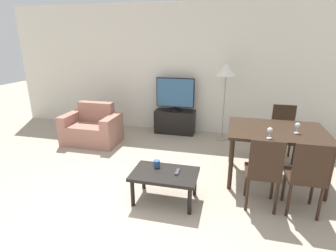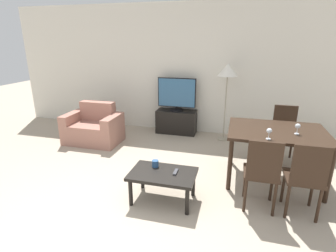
% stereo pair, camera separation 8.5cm
% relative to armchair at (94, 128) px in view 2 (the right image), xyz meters
% --- Properties ---
extents(ground_plane, '(18.00, 18.00, 0.00)m').
position_rel_armchair_xyz_m(ground_plane, '(1.39, -2.28, -0.29)').
color(ground_plane, tan).
extents(wall_back, '(7.64, 0.06, 2.70)m').
position_rel_armchair_xyz_m(wall_back, '(1.39, 1.20, 1.06)').
color(wall_back, silver).
rests_on(wall_back, ground_plane).
extents(armchair, '(1.07, 0.69, 0.78)m').
position_rel_armchair_xyz_m(armchair, '(0.00, 0.00, 0.00)').
color(armchair, '#9E6B5B').
rests_on(armchair, ground_plane).
extents(tv_stand, '(0.86, 0.36, 0.51)m').
position_rel_armchair_xyz_m(tv_stand, '(1.47, 0.95, -0.03)').
color(tv_stand, black).
rests_on(tv_stand, ground_plane).
extents(tv, '(0.82, 0.29, 0.70)m').
position_rel_armchair_xyz_m(tv, '(1.47, 0.95, 0.58)').
color(tv, black).
rests_on(tv, tv_stand).
extents(coffee_table, '(0.82, 0.53, 0.39)m').
position_rel_armchair_xyz_m(coffee_table, '(1.90, -1.60, 0.05)').
color(coffee_table, black).
rests_on(coffee_table, ground_plane).
extents(dining_table, '(1.31, 0.99, 0.77)m').
position_rel_armchair_xyz_m(dining_table, '(3.29, -0.69, 0.40)').
color(dining_table, black).
rests_on(dining_table, ground_plane).
extents(dining_chair_near, '(0.40, 0.40, 0.92)m').
position_rel_armchair_xyz_m(dining_chair_near, '(3.06, -1.49, 0.23)').
color(dining_chair_near, black).
rests_on(dining_chair_near, ground_plane).
extents(dining_chair_far, '(0.40, 0.40, 0.92)m').
position_rel_armchair_xyz_m(dining_chair_far, '(3.52, 0.11, 0.23)').
color(dining_chair_far, black).
rests_on(dining_chair_far, ground_plane).
extents(dining_chair_near_right, '(0.40, 0.40, 0.92)m').
position_rel_armchair_xyz_m(dining_chair_near_right, '(3.52, -1.49, 0.23)').
color(dining_chair_near_right, black).
rests_on(dining_chair_near_right, ground_plane).
extents(floor_lamp, '(0.39, 0.39, 1.54)m').
position_rel_armchair_xyz_m(floor_lamp, '(2.50, 0.80, 1.07)').
color(floor_lamp, gray).
rests_on(floor_lamp, ground_plane).
extents(remote_primary, '(0.04, 0.15, 0.02)m').
position_rel_armchair_xyz_m(remote_primary, '(2.05, -1.56, 0.12)').
color(remote_primary, '#38383D').
rests_on(remote_primary, coffee_table).
extents(cup_white_near, '(0.09, 0.09, 0.09)m').
position_rel_armchair_xyz_m(cup_white_near, '(1.76, -1.47, 0.15)').
color(cup_white_near, navy).
rests_on(cup_white_near, coffee_table).
extents(wine_glass_left, '(0.07, 0.07, 0.15)m').
position_rel_armchair_xyz_m(wine_glass_left, '(3.13, -1.10, 0.59)').
color(wine_glass_left, silver).
rests_on(wine_glass_left, dining_table).
extents(wine_glass_center, '(0.07, 0.07, 0.15)m').
position_rel_armchair_xyz_m(wine_glass_center, '(3.51, -0.80, 0.59)').
color(wine_glass_center, silver).
rests_on(wine_glass_center, dining_table).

